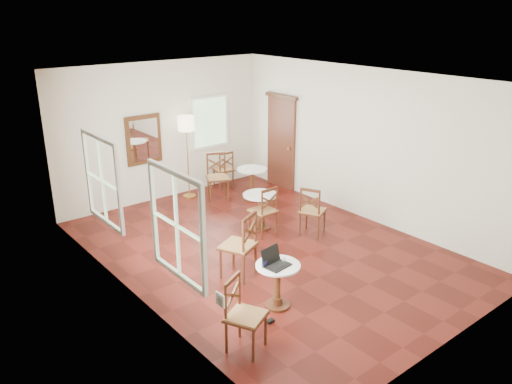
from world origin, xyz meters
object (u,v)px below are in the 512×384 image
chair_mid_a (264,211)px  water_glass (284,261)px  chair_near_b (244,315)px  chair_mid_b (312,211)px  chair_back_a (224,169)px  floor_lamp (186,129)px  power_adapter (270,321)px  mouse (280,261)px  chair_near_a (240,245)px  navy_mug (265,264)px  cafe_table_near (278,281)px  chair_back_b (218,177)px  cafe_table_mid (260,207)px  cafe_table_back (252,180)px  laptop (274,261)px

chair_mid_a → water_glass: bearing=55.0°
chair_near_b → chair_mid_b: size_ratio=1.02×
chair_back_a → floor_lamp: size_ratio=0.48×
chair_near_b → chair_mid_a: (2.39, 2.48, -0.01)m
floor_lamp → water_glass: size_ratio=18.64×
chair_near_b → chair_mid_b: bearing=5.7°
chair_back_a → power_adapter: (-2.77, -4.94, -0.42)m
floor_lamp → mouse: 4.87m
chair_near_a → navy_mug: (-0.30, -0.96, 0.17)m
chair_near_b → floor_lamp: bearing=38.8°
cafe_table_near → chair_back_b: size_ratio=0.65×
cafe_table_mid → chair_mid_b: chair_mid_b is taller
chair_mid_a → cafe_table_near: bearing=53.1°
navy_mug → chair_mid_a: bearing=50.3°
power_adapter → chair_mid_b: bearing=34.5°
mouse → cafe_table_back: bearing=58.5°
chair_mid_a → chair_back_b: (0.43, 2.11, 0.04)m
cafe_table_near → chair_back_a: (2.43, 4.69, 0.03)m
chair_near_a → power_adapter: size_ratio=10.34×
floor_lamp → water_glass: 4.95m
water_glass → power_adapter: bearing=-153.7°
cafe_table_back → chair_back_b: bearing=139.9°
chair_near_b → floor_lamp: size_ratio=0.53×
cafe_table_back → chair_back_b: 0.77m
cafe_table_mid → floor_lamp: bearing=93.2°
chair_near_b → chair_mid_b: chair_near_b is taller
chair_back_b → water_glass: bearing=-87.4°
chair_back_a → water_glass: bearing=72.1°
cafe_table_mid → chair_near_a: (-1.44, -1.24, 0.10)m
chair_back_a → chair_back_b: 0.79m
chair_back_a → power_adapter: bearing=69.3°
chair_near_a → cafe_table_back: bearing=-155.9°
chair_mid_b → mouse: (-2.06, -1.41, 0.21)m
laptop → water_glass: size_ratio=3.86×
cafe_table_near → chair_mid_b: chair_mid_b is taller
chair_mid_b → chair_near_b: bearing=96.0°
floor_lamp → navy_mug: floor_lamp is taller
water_glass → power_adapter: water_glass is taller
cafe_table_mid → chair_mid_a: 0.29m
cafe_table_mid → chair_near_a: chair_near_a is taller
mouse → navy_mug: 0.26m
chair_mid_a → chair_mid_b: (0.70, -0.57, -0.00)m
chair_back_b → water_glass: (-1.80, -4.18, 0.21)m
chair_back_a → cafe_table_back: bearing=99.7°
chair_mid_a → navy_mug: size_ratio=8.49×
chair_mid_a → power_adapter: (-1.78, -2.27, -0.46)m
cafe_table_mid → navy_mug: size_ratio=6.24×
water_glass → cafe_table_back: bearing=57.1°
cafe_table_near → water_glass: size_ratio=6.76×
chair_mid_b → mouse: bearing=98.6°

